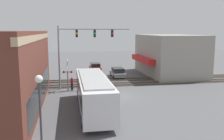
{
  "coord_description": "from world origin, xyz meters",
  "views": [
    {
      "loc": [
        -26.34,
        4.9,
        7.19
      ],
      "look_at": [
        4.08,
        -0.44,
        2.3
      ],
      "focal_mm": 40.0,
      "sensor_mm": 36.0,
      "label": 1
    }
  ],
  "objects_px": {
    "city_bus": "(93,92)",
    "streetlamp": "(40,110)",
    "parked_car_red": "(95,67)",
    "pedestrian_at_crossing": "(72,84)",
    "parked_car_grey": "(118,73)",
    "crossing_signal": "(68,72)"
  },
  "relations": [
    {
      "from": "crossing_signal",
      "to": "pedestrian_at_crossing",
      "type": "height_order",
      "value": "crossing_signal"
    },
    {
      "from": "parked_car_grey",
      "to": "streetlamp",
      "type": "bearing_deg",
      "value": 159.23
    },
    {
      "from": "city_bus",
      "to": "parked_car_grey",
      "type": "height_order",
      "value": "city_bus"
    },
    {
      "from": "streetlamp",
      "to": "parked_car_red",
      "type": "height_order",
      "value": "streetlamp"
    },
    {
      "from": "city_bus",
      "to": "parked_car_red",
      "type": "xyz_separation_m",
      "value": [
        22.77,
        -2.6,
        -1.08
      ]
    },
    {
      "from": "city_bus",
      "to": "streetlamp",
      "type": "bearing_deg",
      "value": 155.65
    },
    {
      "from": "parked_car_grey",
      "to": "parked_car_red",
      "type": "relative_size",
      "value": 1.01
    },
    {
      "from": "city_bus",
      "to": "streetlamp",
      "type": "relative_size",
      "value": 2.39
    },
    {
      "from": "city_bus",
      "to": "pedestrian_at_crossing",
      "type": "xyz_separation_m",
      "value": [
        8.24,
        1.76,
        -0.9
      ]
    },
    {
      "from": "city_bus",
      "to": "parked_car_red",
      "type": "distance_m",
      "value": 22.95
    },
    {
      "from": "parked_car_grey",
      "to": "pedestrian_at_crossing",
      "type": "distance_m",
      "value": 10.43
    },
    {
      "from": "parked_car_grey",
      "to": "crossing_signal",
      "type": "bearing_deg",
      "value": 135.32
    },
    {
      "from": "city_bus",
      "to": "parked_car_red",
      "type": "relative_size",
      "value": 2.52
    },
    {
      "from": "streetlamp",
      "to": "parked_car_grey",
      "type": "distance_m",
      "value": 25.76
    },
    {
      "from": "streetlamp",
      "to": "parked_car_grey",
      "type": "xyz_separation_m",
      "value": [
        24.0,
        -9.1,
        -2.2
      ]
    },
    {
      "from": "parked_car_grey",
      "to": "pedestrian_at_crossing",
      "type": "xyz_separation_m",
      "value": [
        -7.59,
        7.16,
        0.14
      ]
    },
    {
      "from": "parked_car_red",
      "to": "pedestrian_at_crossing",
      "type": "xyz_separation_m",
      "value": [
        -14.53,
        4.36,
        0.18
      ]
    },
    {
      "from": "crossing_signal",
      "to": "parked_car_grey",
      "type": "distance_m",
      "value": 11.0
    },
    {
      "from": "city_bus",
      "to": "streetlamp",
      "type": "height_order",
      "value": "streetlamp"
    },
    {
      "from": "city_bus",
      "to": "streetlamp",
      "type": "xyz_separation_m",
      "value": [
        -8.18,
        3.7,
        1.16
      ]
    },
    {
      "from": "city_bus",
      "to": "parked_car_grey",
      "type": "distance_m",
      "value": 16.75
    },
    {
      "from": "crossing_signal",
      "to": "pedestrian_at_crossing",
      "type": "distance_m",
      "value": 1.55
    }
  ]
}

